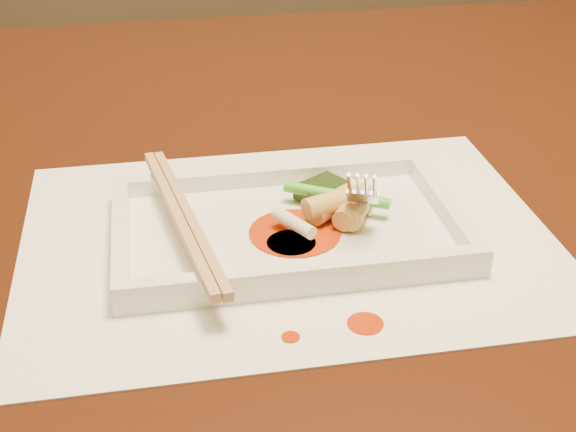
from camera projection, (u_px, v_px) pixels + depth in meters
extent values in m
cube|color=black|center=(269.00, 175.00, 0.75)|extent=(1.40, 0.90, 0.04)
cube|color=white|center=(288.00, 237.00, 0.61)|extent=(0.40, 0.30, 0.00)
cylinder|color=#B72C05|center=(365.00, 323.00, 0.52)|extent=(0.02, 0.02, 0.00)
cylinder|color=#B72C05|center=(291.00, 337.00, 0.50)|extent=(0.01, 0.01, 0.00)
cube|color=white|center=(288.00, 232.00, 0.61)|extent=(0.26, 0.16, 0.01)
cube|color=white|center=(272.00, 175.00, 0.67)|extent=(0.26, 0.01, 0.01)
cube|color=white|center=(307.00, 274.00, 0.54)|extent=(0.26, 0.01, 0.01)
cube|color=white|center=(121.00, 235.00, 0.58)|extent=(0.01, 0.14, 0.01)
cube|color=white|center=(445.00, 205.00, 0.62)|extent=(0.01, 0.14, 0.01)
cube|color=black|center=(322.00, 190.00, 0.64)|extent=(0.05, 0.04, 0.01)
cylinder|color=#EAEACC|center=(294.00, 223.00, 0.59)|extent=(0.03, 0.04, 0.01)
cylinder|color=green|center=(337.00, 195.00, 0.62)|extent=(0.08, 0.05, 0.01)
cube|color=tan|center=(178.00, 217.00, 0.58)|extent=(0.04, 0.21, 0.01)
cube|color=tan|center=(189.00, 216.00, 0.59)|extent=(0.04, 0.21, 0.01)
cylinder|color=#B72C05|center=(291.00, 243.00, 0.59)|extent=(0.04, 0.04, 0.00)
cylinder|color=#B72C05|center=(295.00, 233.00, 0.60)|extent=(0.07, 0.07, 0.00)
cylinder|color=#E2C469|center=(354.00, 207.00, 0.61)|extent=(0.04, 0.05, 0.02)
cylinder|color=#E2C469|center=(358.00, 207.00, 0.61)|extent=(0.04, 0.05, 0.02)
cylinder|color=#E2C469|center=(328.00, 203.00, 0.60)|extent=(0.04, 0.03, 0.02)
cylinder|color=#E2C469|center=(333.00, 204.00, 0.62)|extent=(0.05, 0.04, 0.02)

